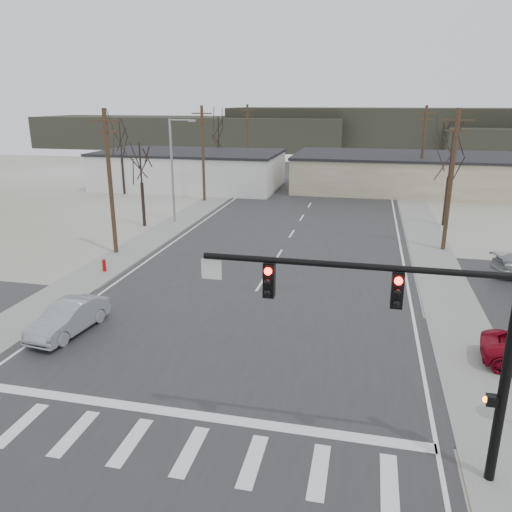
{
  "coord_description": "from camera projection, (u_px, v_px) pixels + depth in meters",
  "views": [
    {
      "loc": [
        5.86,
        -19.19,
        10.44
      ],
      "look_at": [
        0.31,
        5.34,
        2.6
      ],
      "focal_mm": 35.0,
      "sensor_mm": 36.0,
      "label": 1
    }
  ],
  "objects": [
    {
      "name": "tree_right_mid",
      "position": [
        451.0,
        157.0,
        42.02
      ],
      "size": [
        3.74,
        3.74,
        8.33
      ],
      "color": "black",
      "rests_on": "ground"
    },
    {
      "name": "tree_left_near",
      "position": [
        141.0,
        166.0,
        42.02
      ],
      "size": [
        3.3,
        3.3,
        7.35
      ],
      "color": "black",
      "rests_on": "ground"
    },
    {
      "name": "upole_left_b",
      "position": [
        110.0,
        180.0,
        34.25
      ],
      "size": [
        2.2,
        0.3,
        10.0
      ],
      "color": "#4E3B24",
      "rests_on": "ground"
    },
    {
      "name": "ground",
      "position": [
        223.0,
        346.0,
        22.21
      ],
      "size": [
        140.0,
        140.0,
        0.0
      ],
      "primitive_type": "plane",
      "color": "silver",
      "rests_on": "ground"
    },
    {
      "name": "upole_right_a",
      "position": [
        451.0,
        179.0,
        34.99
      ],
      "size": [
        2.2,
        0.3,
        10.0
      ],
      "color": "#4E3B24",
      "rests_on": "ground"
    },
    {
      "name": "hill_left",
      "position": [
        189.0,
        133.0,
        114.21
      ],
      "size": [
        70.0,
        18.0,
        7.0
      ],
      "primitive_type": "cube",
      "color": "#333026",
      "rests_on": "ground"
    },
    {
      "name": "car_far_a",
      "position": [
        365.0,
        184.0,
        60.55
      ],
      "size": [
        2.89,
        5.09,
        1.39
      ],
      "primitive_type": "imported",
      "rotation": [
        0.0,
        0.0,
        2.94
      ],
      "color": "black",
      "rests_on": "main_road"
    },
    {
      "name": "cross_road",
      "position": [
        223.0,
        346.0,
        22.2
      ],
      "size": [
        90.0,
        10.0,
        0.04
      ],
      "primitive_type": "cube",
      "color": "#272729",
      "rests_on": "ground"
    },
    {
      "name": "main_road",
      "position": [
        281.0,
        251.0,
        36.17
      ],
      "size": [
        18.0,
        110.0,
        0.05
      ],
      "primitive_type": "cube",
      "color": "#272729",
      "rests_on": "ground"
    },
    {
      "name": "tree_left_far",
      "position": [
        219.0,
        134.0,
        66.13
      ],
      "size": [
        3.96,
        3.96,
        8.82
      ],
      "color": "black",
      "rests_on": "ground"
    },
    {
      "name": "streetlight_main",
      "position": [
        174.0,
        165.0,
        43.46
      ],
      "size": [
        2.4,
        0.25,
        9.0
      ],
      "color": "gray",
      "rests_on": "ground"
    },
    {
      "name": "car_far_b",
      "position": [
        299.0,
        164.0,
        80.13
      ],
      "size": [
        2.08,
        3.87,
        1.25
      ],
      "primitive_type": "imported",
      "rotation": [
        0.0,
        0.0,
        0.17
      ],
      "color": "black",
      "rests_on": "main_road"
    },
    {
      "name": "sedan_crossing",
      "position": [
        68.0,
        318.0,
        23.22
      ],
      "size": [
        2.06,
        4.6,
        1.47
      ],
      "primitive_type": "imported",
      "rotation": [
        0.0,
        0.0,
        -0.12
      ],
      "color": "gray",
      "rests_on": "main_road"
    },
    {
      "name": "traffic_signal_mast",
      "position": [
        436.0,
        326.0,
        13.38
      ],
      "size": [
        8.95,
        0.43,
        7.2
      ],
      "color": "black",
      "rests_on": "ground"
    },
    {
      "name": "sidewalk_left",
      "position": [
        170.0,
        227.0,
        43.06
      ],
      "size": [
        3.0,
        90.0,
        0.06
      ],
      "primitive_type": "cube",
      "color": "gray",
      "rests_on": "ground"
    },
    {
      "name": "fire_hydrant",
      "position": [
        104.0,
        265.0,
        31.68
      ],
      "size": [
        0.24,
        0.24,
        0.87
      ],
      "color": "#A50C0C",
      "rests_on": "ground"
    },
    {
      "name": "sidewalk_right",
      "position": [
        427.0,
        242.0,
        38.59
      ],
      "size": [
        3.0,
        90.0,
        0.06
      ],
      "primitive_type": "cube",
      "color": "gray",
      "rests_on": "ground"
    },
    {
      "name": "hill_center",
      "position": [
        416.0,
        130.0,
        107.1
      ],
      "size": [
        80.0,
        18.0,
        9.0
      ],
      "primitive_type": "cube",
      "color": "#333026",
      "rests_on": "ground"
    },
    {
      "name": "tree_right_far",
      "position": [
        442.0,
        139.0,
        65.81
      ],
      "size": [
        3.52,
        3.52,
        7.84
      ],
      "color": "black",
      "rests_on": "ground"
    },
    {
      "name": "building_left_far",
      "position": [
        190.0,
        170.0,
        62.16
      ],
      "size": [
        22.3,
        12.3,
        4.5
      ],
      "color": "silver",
      "rests_on": "ground"
    },
    {
      "name": "upole_left_c",
      "position": [
        203.0,
        152.0,
        52.88
      ],
      "size": [
        2.2,
        0.3,
        10.0
      ],
      "color": "#4E3B24",
      "rests_on": "ground"
    },
    {
      "name": "building_right_far",
      "position": [
        404.0,
        172.0,
        60.43
      ],
      "size": [
        26.3,
        14.3,
        4.3
      ],
      "color": "beige",
      "rests_on": "ground"
    },
    {
      "name": "upole_left_d",
      "position": [
        248.0,
        139.0,
        71.5
      ],
      "size": [
        2.2,
        0.3,
        10.0
      ],
      "color": "#4E3B24",
      "rests_on": "ground"
    },
    {
      "name": "upole_right_b",
      "position": [
        423.0,
        150.0,
        55.48
      ],
      "size": [
        2.2,
        0.3,
        10.0
      ],
      "color": "#4E3B24",
      "rests_on": "ground"
    },
    {
      "name": "tree_left_mid",
      "position": [
        120.0,
        139.0,
        56.64
      ],
      "size": [
        3.96,
        3.96,
        8.82
      ],
      "color": "black",
      "rests_on": "ground"
    }
  ]
}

